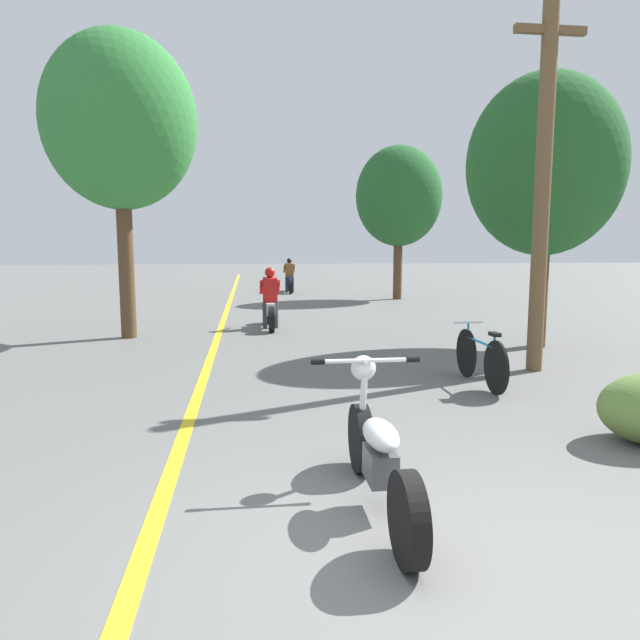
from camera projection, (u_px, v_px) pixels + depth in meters
name	position (u px, v px, depth m)	size (l,w,h in m)	color
ground_plane	(418.00, 563.00, 3.50)	(120.00, 120.00, 0.00)	#60605E
lane_stripe_center	(225.00, 316.00, 15.82)	(0.14, 48.00, 0.01)	yellow
utility_pole	(543.00, 180.00, 8.57)	(1.10, 0.24, 5.66)	brown
roadside_tree_right_near	(545.00, 166.00, 10.63)	(2.93, 2.64, 5.13)	#513A23
roadside_tree_right_far	(399.00, 197.00, 20.53)	(3.12, 2.81, 5.52)	#513A23
roadside_tree_left	(120.00, 123.00, 11.58)	(3.10, 2.79, 6.24)	#513A23
motorcycle_foreground	(379.00, 454.00, 4.22)	(0.89, 2.07, 1.04)	black
motorcycle_rider_lead	(270.00, 305.00, 13.53)	(0.50, 2.04, 1.44)	black
motorcycle_rider_far	(289.00, 280.00, 24.01)	(0.50, 2.13, 1.44)	black
bicycle_parked	(480.00, 358.00, 7.94)	(0.44, 1.76, 0.84)	black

